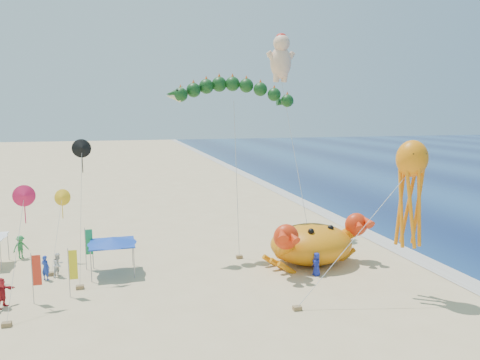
% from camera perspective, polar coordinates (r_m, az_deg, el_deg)
% --- Properties ---
extents(ground, '(320.00, 320.00, 0.00)m').
position_cam_1_polar(ground, '(35.77, 4.00, -10.69)').
color(ground, '#D1B784').
rests_on(ground, ground).
extents(foam_strip, '(320.00, 320.00, 0.00)m').
position_cam_1_polar(foam_strip, '(41.10, 20.21, -8.64)').
color(foam_strip, silver).
rests_on(foam_strip, ground).
extents(crab_inflatable, '(8.70, 6.93, 3.81)m').
position_cam_1_polar(crab_inflatable, '(36.63, 8.76, -7.55)').
color(crab_inflatable, orange).
rests_on(crab_inflatable, ground).
extents(dragon_kite, '(10.29, 3.12, 14.07)m').
position_cam_1_polar(dragon_kite, '(37.74, -0.99, 10.30)').
color(dragon_kite, '#0F3713').
rests_on(dragon_kite, ground).
extents(cherub_kite, '(2.28, 6.50, 18.86)m').
position_cam_1_polar(cherub_kite, '(45.54, 5.03, 14.72)').
color(cherub_kite, '#FFC49B').
rests_on(cherub_kite, ground).
extents(octopus_kite, '(8.79, 1.79, 9.94)m').
position_cam_1_polar(octopus_kite, '(30.82, 20.06, -0.62)').
color(octopus_kite, orange).
rests_on(octopus_kite, ground).
extents(canopy_blue, '(3.45, 3.45, 2.71)m').
position_cam_1_polar(canopy_blue, '(35.20, -15.32, -7.13)').
color(canopy_blue, gray).
rests_on(canopy_blue, ground).
extents(feather_flags, '(7.75, 5.73, 3.20)m').
position_cam_1_polar(feather_flags, '(33.68, -22.86, -8.98)').
color(feather_flags, gray).
rests_on(feather_flags, ground).
extents(beachgoers, '(22.18, 11.44, 1.87)m').
position_cam_1_polar(beachgoers, '(35.44, -20.50, -9.87)').
color(beachgoers, silver).
rests_on(beachgoers, ground).
extents(small_kites, '(8.68, 11.69, 9.82)m').
position_cam_1_polar(small_kites, '(34.92, -23.48, -1.39)').
color(small_kites, black).
rests_on(small_kites, ground).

